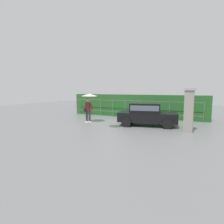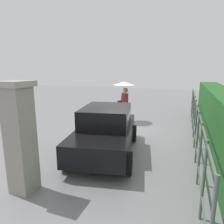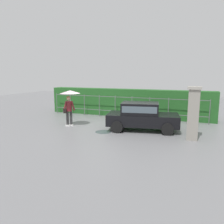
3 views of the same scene
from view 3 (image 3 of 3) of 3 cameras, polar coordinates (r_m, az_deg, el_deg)
ground_plane at (r=12.93m, az=-3.63°, el=-3.62°), size 40.00×40.00×0.00m
car at (r=12.02m, az=7.54°, el=-0.79°), size 3.95×2.43×1.48m
pedestrian at (r=12.94m, az=-10.73°, el=3.25°), size 1.13×1.13×2.05m
gate_pillar at (r=10.71m, az=19.95°, el=-0.22°), size 0.60×0.60×2.42m
fence_section at (r=15.14m, az=2.90°, el=1.53°), size 10.75×0.05×1.50m
hedge_row at (r=15.90m, az=3.87°, el=2.37°), size 11.70×0.90×1.90m
puddle_near at (r=11.68m, az=-2.22°, el=-5.06°), size 0.84×0.84×0.00m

